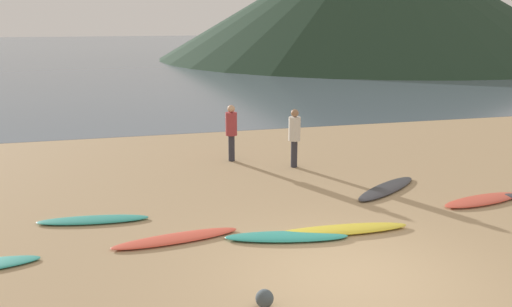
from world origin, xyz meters
TOP-DOWN VIEW (x-y plane):
  - ground_plane at (0.00, 10.00)m, footprint 120.00×120.00m
  - ocean_water at (0.00, 61.32)m, footprint 140.00×100.00m
  - surfboard_1 at (-3.86, 3.50)m, footprint 2.17×0.72m
  - surfboard_2 at (-2.42, 2.16)m, footprint 2.35×0.82m
  - surfboard_3 at (-0.50, 1.70)m, footprint 2.27×0.98m
  - surfboard_4 at (0.56, 1.74)m, footprint 2.64×0.64m
  - surfboard_5 at (2.61, 3.85)m, footprint 2.26×1.79m
  - surfboard_6 at (4.21, 2.56)m, footprint 2.15×0.96m
  - person_0 at (1.21, 6.31)m, footprint 0.31×0.31m
  - person_1 at (-0.25, 7.36)m, footprint 0.31×0.31m
  - beach_rock_near at (-1.53, -0.49)m, footprint 0.25×0.25m

SIDE VIEW (x-z plane):
  - ground_plane at x=0.00m, z-range -0.20..0.00m
  - ocean_water at x=0.00m, z-range 0.00..0.00m
  - surfboard_2 at x=-2.42m, z-range 0.00..0.07m
  - surfboard_1 at x=-3.86m, z-range 0.00..0.07m
  - surfboard_5 at x=2.61m, z-range 0.00..0.08m
  - surfboard_6 at x=4.21m, z-range 0.00..0.08m
  - surfboard_3 at x=-0.50m, z-range 0.00..0.09m
  - surfboard_4 at x=0.56m, z-range 0.00..0.10m
  - beach_rock_near at x=-1.53m, z-range 0.00..0.25m
  - person_0 at x=1.21m, z-range 0.14..1.68m
  - person_1 at x=-0.25m, z-range 0.14..1.70m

